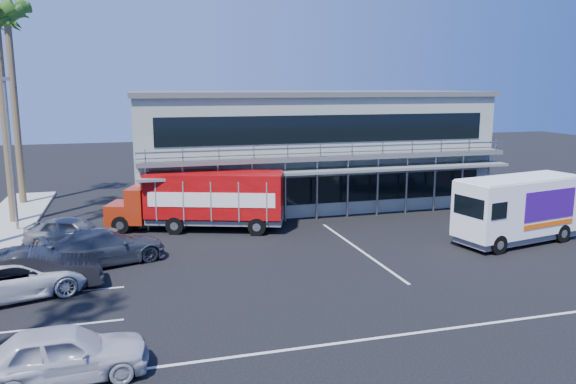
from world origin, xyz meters
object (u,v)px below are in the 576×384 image
object	(u,v)px
parked_car_a	(63,353)
parked_car_b	(33,271)
red_truck	(203,199)
white_van	(519,208)

from	to	relation	value
parked_car_a	parked_car_b	world-z (taller)	parked_car_b
red_truck	parked_car_a	world-z (taller)	red_truck
white_van	parked_car_a	xyz separation A→B (m)	(-20.22, -8.00, -0.99)
red_truck	white_van	world-z (taller)	white_van
red_truck	parked_car_b	size ratio (longest dim) A/B	1.93
white_van	red_truck	bearing A→B (deg)	143.99
red_truck	parked_car_b	world-z (taller)	red_truck
white_van	parked_car_a	distance (m)	21.77
red_truck	parked_car_b	xyz separation A→B (m)	(-7.38, -7.51, -0.91)
parked_car_a	red_truck	bearing A→B (deg)	-24.35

